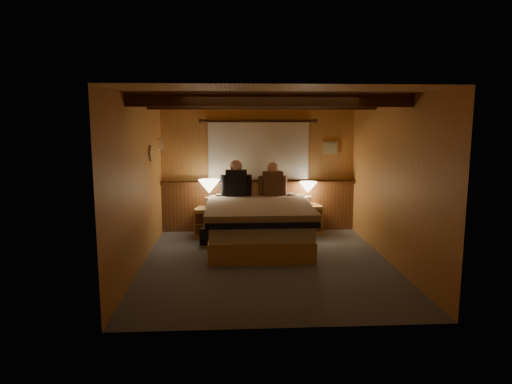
{
  "coord_description": "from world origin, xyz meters",
  "views": [
    {
      "loc": [
        -0.52,
        -6.39,
        2.07
      ],
      "look_at": [
        -0.14,
        0.4,
        0.99
      ],
      "focal_mm": 32.0,
      "sensor_mm": 36.0,
      "label": 1
    }
  ],
  "objects": [
    {
      "name": "ceiling_beams",
      "position": [
        0.0,
        0.15,
        2.31
      ],
      "size": [
        3.6,
        1.65,
        0.16
      ],
      "color": "#432410",
      "rests_on": "ceiling"
    },
    {
      "name": "coat_rail",
      "position": [
        -1.72,
        1.58,
        1.67
      ],
      "size": [
        0.05,
        0.55,
        0.24
      ],
      "color": "white",
      "rests_on": "wall_left"
    },
    {
      "name": "duffel_bag",
      "position": [
        -0.78,
        1.09,
        0.15
      ],
      "size": [
        0.53,
        0.4,
        0.34
      ],
      "rotation": [
        0.0,
        0.0,
        -0.27
      ],
      "color": "black",
      "rests_on": "floor"
    },
    {
      "name": "person_right",
      "position": [
        0.23,
        1.65,
        0.97
      ],
      "size": [
        0.51,
        0.21,
        0.62
      ],
      "rotation": [
        0.0,
        0.0,
        0.02
      ],
      "color": "#4E321F",
      "rests_on": "bed"
    },
    {
      "name": "lamp_left",
      "position": [
        -0.9,
        1.63,
        0.87
      ],
      "size": [
        0.39,
        0.39,
        0.51
      ],
      "color": "silver",
      "rests_on": "nightstand_left"
    },
    {
      "name": "bed",
      "position": [
        -0.07,
        0.91,
        0.38
      ],
      "size": [
        1.67,
        2.15,
        0.73
      ],
      "rotation": [
        0.0,
        0.0,
        0.0
      ],
      "color": "tan",
      "rests_on": "floor"
    },
    {
      "name": "ceiling",
      "position": [
        0.0,
        0.0,
        2.4
      ],
      "size": [
        4.2,
        4.2,
        0.0
      ],
      "primitive_type": "plane",
      "rotation": [
        3.14,
        0.0,
        0.0
      ],
      "color": "tan",
      "rests_on": "wall_back"
    },
    {
      "name": "floor",
      "position": [
        0.0,
        0.0,
        0.0
      ],
      "size": [
        4.2,
        4.2,
        0.0
      ],
      "primitive_type": "plane",
      "color": "#565B66",
      "rests_on": "ground"
    },
    {
      "name": "nightstand_right",
      "position": [
        0.87,
        1.76,
        0.26
      ],
      "size": [
        0.56,
        0.52,
        0.53
      ],
      "rotation": [
        0.0,
        0.0,
        0.21
      ],
      "color": "tan",
      "rests_on": "floor"
    },
    {
      "name": "wall_back",
      "position": [
        0.0,
        2.1,
        1.2
      ],
      "size": [
        3.6,
        0.0,
        3.6
      ],
      "primitive_type": "plane",
      "rotation": [
        1.57,
        0.0,
        0.0
      ],
      "color": "#D79A4D",
      "rests_on": "floor"
    },
    {
      "name": "wall_right",
      "position": [
        1.8,
        0.0,
        1.2
      ],
      "size": [
        0.0,
        4.2,
        4.2
      ],
      "primitive_type": "plane",
      "rotation": [
        1.57,
        0.0,
        -1.57
      ],
      "color": "#D79A4D",
      "rests_on": "floor"
    },
    {
      "name": "person_left",
      "position": [
        -0.42,
        1.63,
        0.99
      ],
      "size": [
        0.55,
        0.22,
        0.67
      ],
      "rotation": [
        0.0,
        0.0,
        -0.01
      ],
      "color": "black",
      "rests_on": "bed"
    },
    {
      "name": "lamp_right",
      "position": [
        0.89,
        1.77,
        0.82
      ],
      "size": [
        0.32,
        0.32,
        0.42
      ],
      "color": "silver",
      "rests_on": "nightstand_right"
    },
    {
      "name": "curtain_window",
      "position": [
        0.0,
        2.03,
        1.52
      ],
      "size": [
        2.18,
        0.09,
        1.11
      ],
      "color": "#432410",
      "rests_on": "wall_back"
    },
    {
      "name": "nightstand_left",
      "position": [
        -0.91,
        1.62,
        0.26
      ],
      "size": [
        0.53,
        0.5,
        0.52
      ],
      "rotation": [
        0.0,
        0.0,
        -0.17
      ],
      "color": "tan",
      "rests_on": "floor"
    },
    {
      "name": "wall_left",
      "position": [
        -1.8,
        0.0,
        1.2
      ],
      "size": [
        0.0,
        4.2,
        4.2
      ],
      "primitive_type": "plane",
      "rotation": [
        1.57,
        0.0,
        1.57
      ],
      "color": "#D79A4D",
      "rests_on": "floor"
    },
    {
      "name": "wainscot",
      "position": [
        0.0,
        2.04,
        0.49
      ],
      "size": [
        3.6,
        0.23,
        0.94
      ],
      "color": "brown",
      "rests_on": "wall_back"
    },
    {
      "name": "wall_front",
      "position": [
        0.0,
        -2.1,
        1.2
      ],
      "size": [
        3.6,
        0.0,
        3.6
      ],
      "primitive_type": "plane",
      "rotation": [
        -1.57,
        0.0,
        0.0
      ],
      "color": "#D79A4D",
      "rests_on": "floor"
    },
    {
      "name": "framed_print",
      "position": [
        1.35,
        2.08,
        1.55
      ],
      "size": [
        0.3,
        0.04,
        0.25
      ],
      "color": "tan",
      "rests_on": "wall_back"
    }
  ]
}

